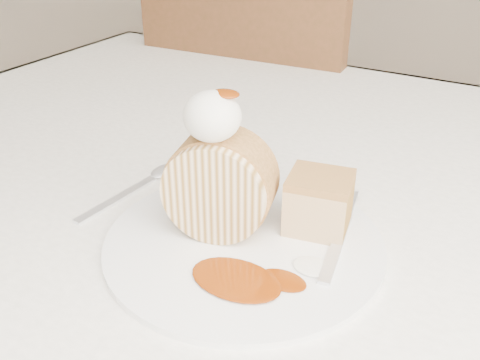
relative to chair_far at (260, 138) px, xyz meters
The scene contains 10 objects.
table 0.65m from the chair_far, 53.48° to the right, with size 1.40×0.90×0.75m.
chair_far is the anchor object (origin of this frame).
plate 0.78m from the chair_far, 63.30° to the right, with size 0.27×0.27×0.01m, color white.
roulade_slice 0.78m from the chair_far, 65.15° to the right, with size 0.10×0.10×0.05m, color beige.
cake_chunk 0.77m from the chair_far, 57.71° to the right, with size 0.06×0.05×0.05m, color #B87C45.
whipped_cream 0.82m from the chair_far, 65.50° to the right, with size 0.05×0.05×0.04m, color silver.
caramel_drizzle 0.82m from the chair_far, 64.61° to the right, with size 0.03×0.02×0.01m, color #712804.
caramel_pool 0.84m from the chair_far, 63.56° to the right, with size 0.08×0.05×0.00m, color #712804, non-canonical shape.
fork 0.79m from the chair_far, 56.78° to the right, with size 0.02×0.16×0.00m, color silver.
spoon 0.72m from the chair_far, 75.25° to the right, with size 0.02×0.14×0.00m, color silver.
Camera 1 is at (0.16, -0.32, 1.05)m, focal length 40.00 mm.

